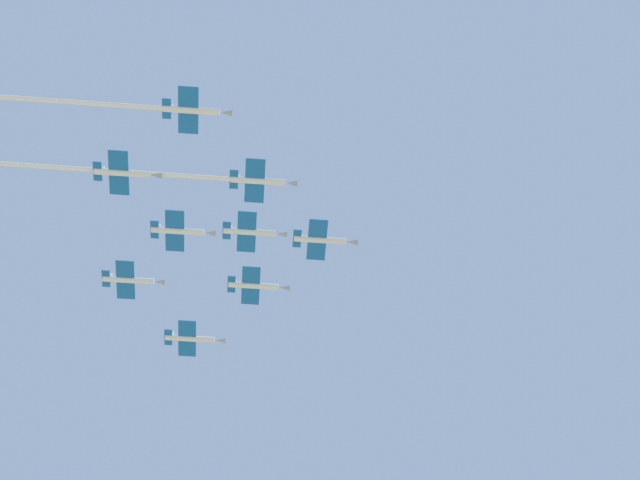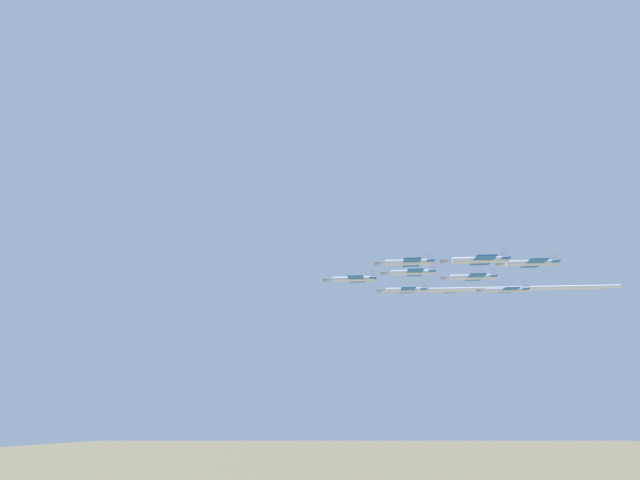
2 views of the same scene
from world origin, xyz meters
name	(u,v)px [view 2 (image 2 of 2)]	position (x,y,z in m)	size (l,w,h in m)	color
jet_lead	(353,279)	(15.94, 7.96, 147.37)	(9.79, 10.85, 2.56)	white
jet_port_inner	(408,262)	(32.90, 9.46, 148.58)	(9.79, 10.85, 2.56)	white
jet_starboard_inner	(470,289)	(24.51, 36.94, 146.36)	(37.48, 44.49, 2.56)	white
jet_port_outer	(411,272)	(24.44, 18.11, 148.61)	(9.79, 10.85, 2.56)	white
jet_starboard_outer	(478,260)	(49.85, 10.96, 146.28)	(9.79, 10.85, 2.56)	white
jet_center_rear	(491,289)	(19.92, 50.22, 147.86)	(30.18, 35.77, 2.56)	white
jet_port_trail	(472,277)	(32.94, 28.27, 147.27)	(9.79, 10.85, 2.56)	white
jet_starboard_trail	(530,263)	(48.35, 27.92, 147.83)	(9.79, 10.85, 2.56)	white
jet_tail_end	(505,290)	(29.90, 43.38, 145.95)	(9.79, 10.85, 2.56)	white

